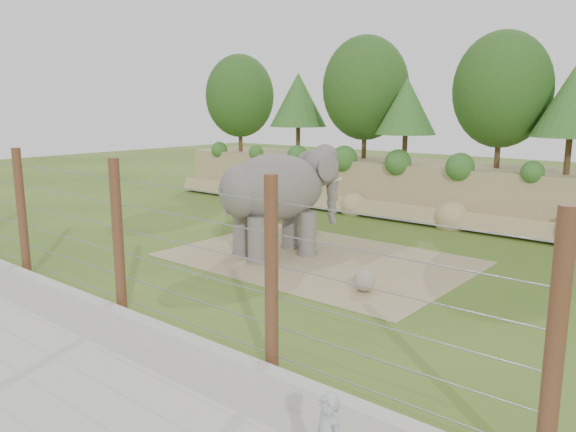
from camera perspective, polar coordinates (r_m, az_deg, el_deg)
The scene contains 9 objects.
ground at distance 17.63m, azimuth -4.18°, elevation -6.09°, with size 90.00×90.00×0.00m, color #355A1A.
back_embankment at distance 27.18m, azimuth 15.70°, elevation 8.13°, with size 30.00×5.52×8.77m.
dirt_patch at distance 19.51m, azimuth 3.02°, elevation -4.33°, with size 10.00×7.00×0.02m, color #958560.
drain_grate at distance 20.42m, azimuth -3.83°, elevation -3.56°, with size 1.00×0.60×0.03m, color #262628.
elephant at distance 19.54m, azimuth -1.41°, elevation 1.31°, with size 1.98×4.63×3.75m, color slate, non-canonical shape.
stone_ball at distance 16.19m, azimuth 7.76°, elevation -6.51°, with size 0.63×0.63×0.63m, color gray.
retaining_wall at distance 14.57m, azimuth -18.14°, elevation -9.37°, with size 26.00×0.35×0.50m, color #B9B7AC.
walkway at distance 13.80m, azimuth -25.25°, elevation -12.18°, with size 26.00×4.00×0.01m, color #B9B7AC.
barrier_fence at distance 14.33m, azimuth -16.88°, elevation -2.32°, with size 20.26×0.26×4.00m.
Camera 1 is at (11.71, -12.09, 5.24)m, focal length 35.00 mm.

